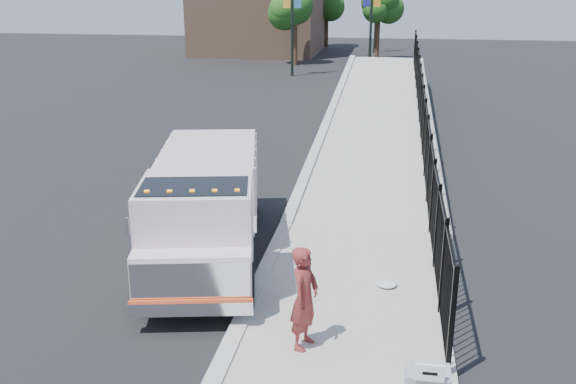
# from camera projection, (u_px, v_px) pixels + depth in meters

# --- Properties ---
(ground) EXTENTS (120.00, 120.00, 0.00)m
(ground) POSITION_uv_depth(u_px,v_px,m) (252.00, 302.00, 12.44)
(ground) COLOR black
(ground) RESTS_ON ground
(sidewalk) EXTENTS (3.55, 12.00, 0.12)m
(sidewalk) POSITION_uv_depth(u_px,v_px,m) (343.00, 367.00, 10.25)
(sidewalk) COLOR #9E998E
(sidewalk) RESTS_ON ground
(curb) EXTENTS (0.30, 12.00, 0.16)m
(curb) POSITION_uv_depth(u_px,v_px,m) (226.00, 355.00, 10.54)
(curb) COLOR #ADAAA3
(curb) RESTS_ON ground
(ramp) EXTENTS (3.95, 24.06, 3.19)m
(ramp) POSITION_uv_depth(u_px,v_px,m) (383.00, 128.00, 27.10)
(ramp) COLOR #9E998E
(ramp) RESTS_ON ground
(iron_fence) EXTENTS (0.10, 28.00, 1.80)m
(iron_fence) POSITION_uv_depth(u_px,v_px,m) (421.00, 129.00, 22.85)
(iron_fence) COLOR black
(iron_fence) RESTS_ON ground
(truck) EXTENTS (3.52, 7.16, 2.35)m
(truck) POSITION_uv_depth(u_px,v_px,m) (205.00, 202.00, 14.05)
(truck) COLOR black
(truck) RESTS_ON ground
(worker) EXTENTS (0.59, 0.74, 1.78)m
(worker) POSITION_uv_depth(u_px,v_px,m) (304.00, 298.00, 10.47)
(worker) COLOR maroon
(worker) RESTS_ON sidewalk
(arrow_sign) EXTENTS (0.35, 0.04, 0.22)m
(arrow_sign) POSITION_uv_depth(u_px,v_px,m) (430.00, 373.00, 7.68)
(arrow_sign) COLOR white
(arrow_sign) RESTS_ON utility_cabinet
(debris) EXTENTS (0.42, 0.42, 0.10)m
(debris) POSITION_uv_depth(u_px,v_px,m) (387.00, 283.00, 12.83)
(debris) COLOR silver
(debris) RESTS_ON sidewalk
(light_pole_0) EXTENTS (3.77, 0.22, 8.00)m
(light_pole_0) POSITION_uv_depth(u_px,v_px,m) (297.00, 6.00, 40.24)
(light_pole_0) COLOR black
(light_pole_0) RESTS_ON ground
(light_pole_1) EXTENTS (3.78, 0.22, 8.00)m
(light_pole_1) POSITION_uv_depth(u_px,v_px,m) (367.00, 5.00, 42.46)
(light_pole_1) COLOR black
(light_pole_1) RESTS_ON ground
(light_pole_2) EXTENTS (3.77, 0.22, 8.00)m
(light_pole_2) POSITION_uv_depth(u_px,v_px,m) (311.00, 1.00, 50.43)
(light_pole_2) COLOR black
(light_pole_2) RESTS_ON ground
(light_pole_3) EXTENTS (3.78, 0.22, 8.00)m
(light_pole_3) POSITION_uv_depth(u_px,v_px,m) (373.00, 0.00, 53.58)
(light_pole_3) COLOR black
(light_pole_3) RESTS_ON ground
(tree_0) EXTENTS (2.73, 2.73, 5.37)m
(tree_0) POSITION_uv_depth(u_px,v_px,m) (295.00, 9.00, 45.74)
(tree_0) COLOR #382314
(tree_0) RESTS_ON ground
(tree_1) EXTENTS (2.10, 2.10, 5.05)m
(tree_1) POSITION_uv_depth(u_px,v_px,m) (379.00, 8.00, 48.98)
(tree_1) COLOR #382314
(tree_1) RESTS_ON ground
(tree_2) EXTENTS (3.11, 3.11, 5.56)m
(tree_2) POSITION_uv_depth(u_px,v_px,m) (327.00, 3.00, 58.41)
(tree_2) COLOR #382314
(tree_2) RESTS_ON ground
(building) EXTENTS (10.00, 10.00, 8.00)m
(building) POSITION_uv_depth(u_px,v_px,m) (259.00, 4.00, 53.77)
(building) COLOR #8C664C
(building) RESTS_ON ground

